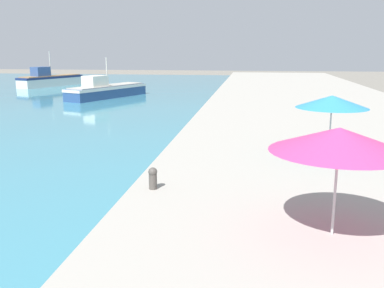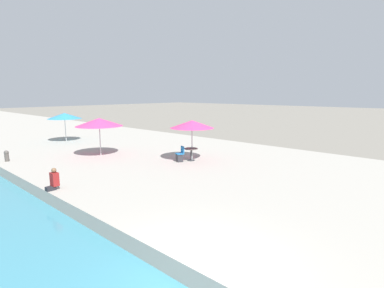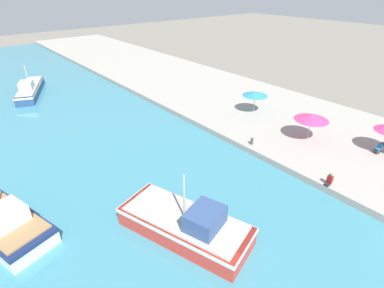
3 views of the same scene
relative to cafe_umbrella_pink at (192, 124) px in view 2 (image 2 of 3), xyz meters
name	(u,v)px [view 2 (image 2 of 3)]	position (x,y,z in m)	size (l,w,h in m)	color
quay_promenade	(17,128)	(-0.25, 29.44, -2.47)	(16.00, 90.00, 0.58)	#A39E93
cafe_umbrella_pink	(192,124)	(0.00, 0.00, 0.00)	(2.59, 2.59, 2.41)	#B7B7B7
cafe_umbrella_white	(99,122)	(-2.87, 5.39, -0.02)	(2.96, 2.96, 2.42)	#B7B7B7
cafe_umbrella_striped	(64,116)	(-1.76, 12.66, -0.06)	(2.68, 2.68, 2.35)	#B7B7B7
cafe_table	(191,152)	(-0.04, 0.04, -1.65)	(0.80, 0.80, 0.74)	#333338
cafe_chair_left	(180,156)	(-0.71, 0.31, -1.85)	(0.55, 0.53, 0.91)	#2D2D33
person_at_quay	(54,180)	(-7.92, 0.58, -1.78)	(0.50, 0.36, 0.92)	#232328
mooring_bollard	(7,156)	(-7.54, 7.93, -1.83)	(0.26, 0.26, 0.65)	#4C4742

